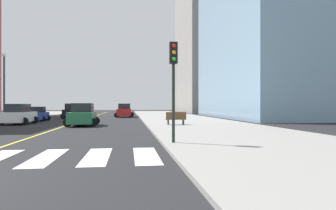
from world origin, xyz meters
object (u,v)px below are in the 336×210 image
(car_yellow_third, at_px, (84,111))
(car_green_fourth, at_px, (83,115))
(car_blue_sixth, at_px, (38,114))
(car_red_seventh, at_px, (124,111))
(car_white_nearest, at_px, (19,115))
(car_silver_second, at_px, (125,111))
(traffic_light_near_corner, at_px, (173,72))
(street_lamp, at_px, (4,81))
(car_black_fifth, at_px, (74,111))
(park_bench, at_px, (176,119))

(car_yellow_third, distance_m, car_green_fourth, 25.27)
(car_blue_sixth, distance_m, car_red_seventh, 14.31)
(car_red_seventh, bearing_deg, car_green_fourth, 81.23)
(car_yellow_third, bearing_deg, car_white_nearest, -98.78)
(car_silver_second, relative_size, car_yellow_third, 0.92)
(car_yellow_third, relative_size, car_green_fourth, 0.89)
(car_yellow_third, bearing_deg, traffic_light_near_corner, -77.17)
(car_silver_second, distance_m, street_lamp, 22.74)
(car_black_fifth, height_order, street_lamp, street_lamp)
(car_blue_sixth, xyz_separation_m, street_lamp, (-3.01, -1.88, 3.77))
(car_green_fourth, bearing_deg, car_yellow_third, -82.99)
(car_white_nearest, height_order, street_lamp, street_lamp)
(car_silver_second, height_order, street_lamp, street_lamp)
(car_white_nearest, bearing_deg, street_lamp, 127.48)
(car_yellow_third, height_order, traffic_light_near_corner, traffic_light_near_corner)
(car_green_fourth, relative_size, car_blue_sixth, 1.21)
(car_green_fourth, xyz_separation_m, car_black_fifth, (-3.56, 15.94, 0.02))
(car_white_nearest, distance_m, car_silver_second, 24.69)
(car_yellow_third, xyz_separation_m, car_red_seventh, (6.88, -5.70, 0.13))
(car_white_nearest, distance_m, car_black_fifth, 13.38)
(car_red_seventh, distance_m, traffic_light_near_corner, 34.02)
(car_silver_second, xyz_separation_m, park_bench, (4.75, -27.25, -0.10))
(traffic_light_near_corner, bearing_deg, car_yellow_third, -76.36)
(car_silver_second, bearing_deg, car_red_seventh, 88.83)
(car_yellow_third, bearing_deg, car_black_fifth, -91.87)
(street_lamp, bearing_deg, car_white_nearest, -55.35)
(park_bench, bearing_deg, car_green_fourth, 76.57)
(car_yellow_third, distance_m, traffic_light_near_corner, 40.75)
(car_green_fourth, relative_size, traffic_light_near_corner, 0.99)
(car_silver_second, height_order, car_green_fourth, car_green_fourth)
(car_green_fourth, height_order, street_lamp, street_lamp)
(car_black_fifth, xyz_separation_m, park_bench, (11.84, -17.74, -0.29))
(car_yellow_third, distance_m, car_black_fifth, 9.10)
(traffic_light_near_corner, bearing_deg, car_silver_second, -86.18)
(car_white_nearest, height_order, car_yellow_third, car_white_nearest)
(car_red_seventh, relative_size, traffic_light_near_corner, 1.02)
(traffic_light_near_corner, relative_size, street_lamp, 0.62)
(car_green_fourth, bearing_deg, car_black_fifth, -78.12)
(park_bench, bearing_deg, car_red_seventh, 11.57)
(car_red_seventh, height_order, traffic_light_near_corner, traffic_light_near_corner)
(car_white_nearest, relative_size, car_yellow_third, 1.11)
(traffic_light_near_corner, relative_size, park_bench, 2.57)
(car_white_nearest, xyz_separation_m, street_lamp, (-2.96, 4.28, 3.62))
(car_green_fourth, distance_m, car_black_fifth, 16.33)
(car_yellow_third, relative_size, car_blue_sixth, 1.07)
(car_green_fourth, relative_size, car_red_seventh, 0.97)
(car_black_fifth, xyz_separation_m, traffic_light_near_corner, (9.76, -30.42, 2.45))
(car_black_fifth, bearing_deg, car_white_nearest, -100.36)
(car_blue_sixth, bearing_deg, park_bench, -37.36)
(car_white_nearest, xyz_separation_m, car_silver_second, (10.03, 22.57, -0.15))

